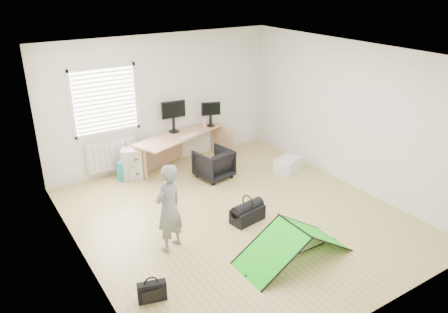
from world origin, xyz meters
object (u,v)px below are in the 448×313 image
filing_cabinet (133,161)px  kite (294,242)px  office_chair (214,164)px  person (169,208)px  laptop_bag (152,292)px  thermos (205,123)px  monitor_right (211,117)px  duffel_bag (247,214)px  monitor_left (174,121)px  desk (181,150)px  storage_crate (287,165)px

filing_cabinet → kite: (0.90, -3.82, -0.05)m
office_chair → person: bearing=34.6°
laptop_bag → thermos: bearing=66.9°
monitor_right → thermos: size_ratio=1.70×
thermos → duffel_bag: (-0.73, -2.60, -0.71)m
kite → duffel_bag: bearing=89.2°
person → filing_cabinet: bearing=-123.0°
filing_cabinet → monitor_right: size_ratio=1.51×
filing_cabinet → monitor_right: monitor_right is taller
thermos → person: 3.36m
monitor_left → kite: monitor_left is taller
kite → laptop_bag: size_ratio=4.71×
office_chair → duffel_bag: (-0.40, -1.72, -0.17)m
filing_cabinet → duffel_bag: 2.82m
thermos → kite: (-0.75, -3.76, -0.57)m
desk → kite: 3.76m
monitor_left → thermos: monitor_left is taller
desk → laptop_bag: size_ratio=5.80×
storage_crate → filing_cabinet: bearing=151.0°
office_chair → kite: office_chair is taller
thermos → office_chair: bearing=-110.3°
person → monitor_right: bearing=-153.6°
person → laptop_bag: (-0.70, -0.90, -0.54)m
monitor_left → office_chair: bearing=-66.8°
monitor_left → person: bearing=-112.1°
monitor_left → monitor_right: (0.84, -0.09, -0.05)m
monitor_left → thermos: 0.69m
desk → thermos: (0.59, 0.01, 0.48)m
monitor_right → duffel_bag: size_ratio=0.73×
kite → storage_crate: 2.95m
monitor_left → office_chair: size_ratio=0.79×
desk → office_chair: desk is taller
office_chair → storage_crate: (1.42, -0.58, -0.15)m
thermos → storage_crate: 1.95m
storage_crate → laptop_bag: bearing=-152.5°
filing_cabinet → thermos: 1.73m
thermos → kite: 3.87m
monitor_left → person: 3.15m
desk → laptop_bag: bearing=-142.4°
kite → storage_crate: kite is taller
monitor_left → duffel_bag: size_ratio=0.90×
desk → filing_cabinet: size_ratio=3.35×
duffel_bag → monitor_left: bearing=80.0°
filing_cabinet → storage_crate: (2.74, -1.52, -0.17)m
office_chair → person: 2.51m
filing_cabinet → person: size_ratio=0.46×
monitor_left → storage_crate: monitor_left is taller
desk → monitor_right: (0.78, 0.09, 0.55)m
monitor_left → thermos: size_ratio=2.12×
monitor_left → duffel_bag: (-0.07, -2.77, -0.83)m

